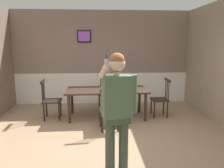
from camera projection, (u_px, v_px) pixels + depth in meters
name	position (u px, v px, depth m)	size (l,w,h in m)	color
ground_plane	(105.00, 144.00, 4.16)	(6.66, 6.66, 0.00)	#9E7F60
room_back_partition	(102.00, 59.00, 6.89)	(5.48, 0.17, 2.86)	gray
dining_table	(107.00, 92.00, 5.57)	(2.04, 0.95, 0.73)	#38281E
chair_near_window	(51.00, 100.00, 5.49)	(0.47, 0.47, 0.98)	black
chair_by_doorway	(161.00, 98.00, 5.71)	(0.42, 0.42, 0.98)	#2D2319
chair_at_table_head	(105.00, 93.00, 6.44)	(0.43, 0.43, 0.96)	#513823
chair_opposite_corner	(109.00, 109.00, 4.78)	(0.46, 0.46, 0.93)	black
person_figure	(117.00, 105.00, 3.12)	(0.56, 0.31, 1.75)	#3A493A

